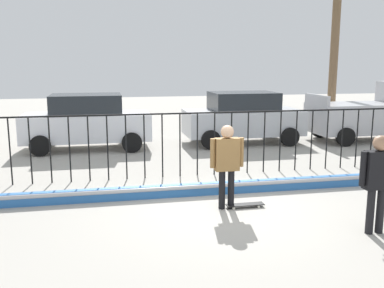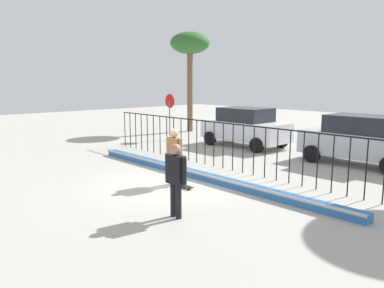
# 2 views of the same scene
# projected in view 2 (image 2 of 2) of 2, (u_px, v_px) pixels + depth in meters

# --- Properties ---
(ground_plane) EXTENTS (60.00, 60.00, 0.00)m
(ground_plane) POSITION_uv_depth(u_px,v_px,m) (172.00, 185.00, 11.55)
(ground_plane) COLOR #ADA89E
(bowl_coping_ledge) EXTENTS (11.00, 0.40, 0.27)m
(bowl_coping_ledge) POSITION_uv_depth(u_px,v_px,m) (199.00, 175.00, 12.30)
(bowl_coping_ledge) COLOR #2D6BB7
(bowl_coping_ledge) RESTS_ON ground
(perimeter_fence) EXTENTS (14.04, 0.04, 1.70)m
(perimeter_fence) POSITION_uv_depth(u_px,v_px,m) (233.00, 142.00, 13.26)
(perimeter_fence) COLOR black
(perimeter_fence) RESTS_ON ground
(skateboarder) EXTENTS (0.70, 0.26, 1.74)m
(skateboarder) POSITION_uv_depth(u_px,v_px,m) (174.00, 151.00, 11.42)
(skateboarder) COLOR black
(skateboarder) RESTS_ON ground
(skateboard) EXTENTS (0.80, 0.20, 0.07)m
(skateboard) POSITION_uv_depth(u_px,v_px,m) (182.00, 185.00, 11.27)
(skateboard) COLOR black
(skateboard) RESTS_ON ground
(camera_operator) EXTENTS (0.71, 0.27, 1.75)m
(camera_operator) POSITION_uv_depth(u_px,v_px,m) (176.00, 174.00, 8.62)
(camera_operator) COLOR black
(camera_operator) RESTS_ON ground
(parked_car_white) EXTENTS (4.30, 2.12, 1.90)m
(parked_car_white) POSITION_uv_depth(u_px,v_px,m) (245.00, 127.00, 18.31)
(parked_car_white) COLOR silver
(parked_car_white) RESTS_ON ground
(parked_car_silver) EXTENTS (4.30, 2.12, 1.90)m
(parked_car_silver) POSITION_uv_depth(u_px,v_px,m) (361.00, 140.00, 14.22)
(parked_car_silver) COLOR #B7BABF
(parked_car_silver) RESTS_ON ground
(stop_sign) EXTENTS (0.76, 0.07, 2.50)m
(stop_sign) POSITION_uv_depth(u_px,v_px,m) (170.00, 110.00, 20.29)
(stop_sign) COLOR slate
(stop_sign) RESTS_ON ground
(palm_tree_short) EXTENTS (2.46, 2.46, 6.21)m
(palm_tree_short) POSITION_uv_depth(u_px,v_px,m) (190.00, 47.00, 23.33)
(palm_tree_short) COLOR brown
(palm_tree_short) RESTS_ON ground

